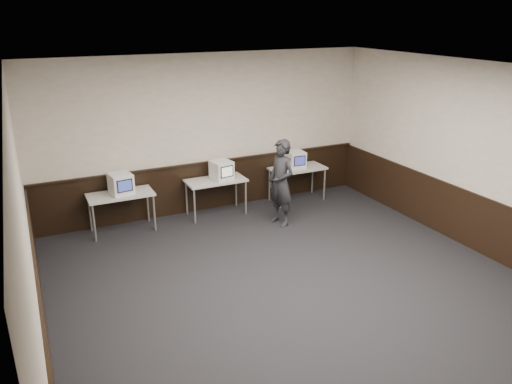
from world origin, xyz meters
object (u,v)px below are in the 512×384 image
desk_center (216,183)px  emac_right (296,159)px  emac_center (222,170)px  desk_right (297,171)px  person (281,183)px  emac_left (121,184)px  desk_left (121,197)px

desk_center → emac_right: emac_right is taller
emac_center → desk_center: bearing=159.2°
emac_right → desk_right: bearing=-32.6°
person → emac_right: bearing=124.7°
emac_left → person: size_ratio=0.27×
desk_right → person: size_ratio=0.71×
emac_right → emac_center: bearing=-175.6°
person → desk_left: bearing=-122.8°
desk_left → desk_center: size_ratio=1.00×
desk_right → emac_left: (-3.77, -0.01, 0.27)m
emac_left → emac_center: emac_left is taller
desk_center → emac_center: size_ratio=2.62×
desk_right → emac_left: emac_left is taller
desk_right → person: bearing=-133.5°
desk_left → emac_center: emac_center is taller
desk_left → emac_center: size_ratio=2.62×
desk_center → emac_right: 1.88m
desk_left → emac_left: (0.03, -0.01, 0.27)m
emac_center → emac_right: emac_center is taller
desk_center → emac_right: bearing=0.8°
desk_left → emac_right: size_ratio=2.96×
emac_center → desk_left: bearing=169.4°
desk_left → desk_right: same height
desk_left → emac_left: bearing=-23.7°
desk_right → emac_right: emac_right is taller
emac_left → emac_center: 2.00m
emac_right → person: bearing=-128.9°
emac_left → emac_right: emac_left is taller
desk_left → desk_right: bearing=0.0°
desk_left → person: bearing=-19.1°
desk_left → desk_center: (1.90, 0.00, 0.00)m
emac_center → emac_right: (1.74, 0.05, -0.01)m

